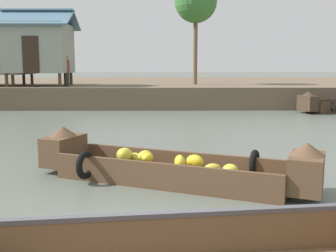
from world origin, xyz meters
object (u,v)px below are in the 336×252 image
(stilt_house_mid_left, at_px, (39,47))
(palm_tree_near, at_px, (196,2))
(vendor_person, at_px, (66,68))
(banana_boat, at_px, (170,166))

(stilt_house_mid_left, distance_m, palm_tree_near, 8.90)
(palm_tree_near, distance_m, vendor_person, 8.09)
(palm_tree_near, bearing_deg, stilt_house_mid_left, -167.28)
(stilt_house_mid_left, xyz_separation_m, vendor_person, (1.44, -0.34, -1.09))
(banana_boat, height_order, vendor_person, vendor_person)
(palm_tree_near, bearing_deg, vendor_person, -162.11)
(banana_boat, height_order, palm_tree_near, palm_tree_near)
(stilt_house_mid_left, xyz_separation_m, palm_tree_near, (8.30, 1.87, 2.58))
(vendor_person, bearing_deg, banana_boat, -70.19)
(banana_boat, relative_size, vendor_person, 3.10)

